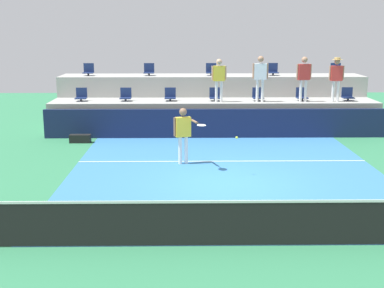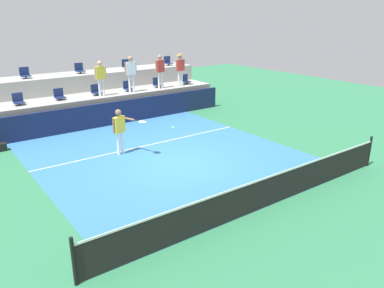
{
  "view_description": "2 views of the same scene",
  "coord_description": "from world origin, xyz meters",
  "px_view_note": "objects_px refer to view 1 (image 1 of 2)",
  "views": [
    {
      "loc": [
        -1.17,
        -13.14,
        4.08
      ],
      "look_at": [
        -0.99,
        -0.61,
        1.24
      ],
      "focal_mm": 47.95,
      "sensor_mm": 36.0,
      "label": 1
    },
    {
      "loc": [
        -6.99,
        -10.3,
        5.06
      ],
      "look_at": [
        -0.33,
        -1.18,
        1.14
      ],
      "focal_mm": 35.52,
      "sensor_mm": 36.0,
      "label": 2
    }
  ],
  "objects_px": {
    "spectator_in_white": "(219,76)",
    "tennis_ball": "(237,138)",
    "stadium_chair_lower_mid_left": "(170,95)",
    "stadium_chair_lower_mid_right": "(258,95)",
    "stadium_chair_upper_right": "(273,70)",
    "stadium_chair_lower_center": "(215,95)",
    "stadium_chair_upper_far_left": "(89,70)",
    "spectator_leaning_on_rail": "(260,74)",
    "spectator_with_hat": "(336,75)",
    "stadium_chair_lower_right": "(302,95)",
    "tennis_player": "(184,130)",
    "stadium_chair_upper_far_right": "(336,70)",
    "equipment_bag": "(80,139)",
    "stadium_chair_lower_far_right": "(348,95)",
    "spectator_in_grey": "(304,75)",
    "stadium_chair_upper_left": "(149,70)",
    "stadium_chair_lower_left": "(126,95)",
    "stadium_chair_lower_far_left": "(81,96)",
    "stadium_chair_upper_center": "(211,70)"
  },
  "relations": [
    {
      "from": "stadium_chair_lower_mid_left",
      "to": "stadium_chair_lower_mid_right",
      "type": "height_order",
      "value": "same"
    },
    {
      "from": "stadium_chair_lower_mid_left",
      "to": "stadium_chair_upper_far_right",
      "type": "relative_size",
      "value": 1.0
    },
    {
      "from": "stadium_chair_lower_right",
      "to": "equipment_bag",
      "type": "relative_size",
      "value": 0.68
    },
    {
      "from": "stadium_chair_lower_mid_right",
      "to": "spectator_in_white",
      "type": "bearing_deg",
      "value": -166.5
    },
    {
      "from": "spectator_in_grey",
      "to": "spectator_with_hat",
      "type": "relative_size",
      "value": 1.01
    },
    {
      "from": "stadium_chair_lower_center",
      "to": "spectator_in_white",
      "type": "height_order",
      "value": "spectator_in_white"
    },
    {
      "from": "stadium_chair_lower_center",
      "to": "stadium_chair_upper_far_left",
      "type": "relative_size",
      "value": 1.0
    },
    {
      "from": "stadium_chair_upper_left",
      "to": "spectator_leaning_on_rail",
      "type": "distance_m",
      "value": 4.98
    },
    {
      "from": "stadium_chair_upper_far_left",
      "to": "stadium_chair_upper_right",
      "type": "distance_m",
      "value": 7.93
    },
    {
      "from": "stadium_chair_lower_right",
      "to": "stadium_chair_upper_right",
      "type": "height_order",
      "value": "stadium_chair_upper_right"
    },
    {
      "from": "stadium_chair_lower_mid_right",
      "to": "tennis_player",
      "type": "height_order",
      "value": "stadium_chair_lower_mid_right"
    },
    {
      "from": "stadium_chair_upper_center",
      "to": "spectator_in_grey",
      "type": "distance_m",
      "value": 4.13
    },
    {
      "from": "stadium_chair_lower_mid_right",
      "to": "stadium_chair_upper_far_right",
      "type": "bearing_deg",
      "value": 26.53
    },
    {
      "from": "stadium_chair_lower_mid_right",
      "to": "spectator_in_grey",
      "type": "height_order",
      "value": "spectator_in_grey"
    },
    {
      "from": "spectator_with_hat",
      "to": "spectator_in_white",
      "type": "bearing_deg",
      "value": 180.0
    },
    {
      "from": "stadium_chair_lower_left",
      "to": "stadium_chair_lower_mid_left",
      "type": "distance_m",
      "value": 1.78
    },
    {
      "from": "stadium_chair_upper_right",
      "to": "spectator_with_hat",
      "type": "distance_m",
      "value": 3.04
    },
    {
      "from": "stadium_chair_lower_far_right",
      "to": "spectator_in_grey",
      "type": "bearing_deg",
      "value": -168.53
    },
    {
      "from": "stadium_chair_lower_mid_left",
      "to": "stadium_chair_lower_far_left",
      "type": "bearing_deg",
      "value": 180.0
    },
    {
      "from": "stadium_chair_upper_right",
      "to": "equipment_bag",
      "type": "bearing_deg",
      "value": -153.19
    },
    {
      "from": "stadium_chair_upper_far_right",
      "to": "equipment_bag",
      "type": "distance_m",
      "value": 11.27
    },
    {
      "from": "spectator_in_white",
      "to": "tennis_ball",
      "type": "height_order",
      "value": "spectator_in_white"
    },
    {
      "from": "stadium_chair_lower_mid_right",
      "to": "equipment_bag",
      "type": "bearing_deg",
      "value": -163.09
    },
    {
      "from": "stadium_chair_lower_far_right",
      "to": "stadium_chair_upper_far_left",
      "type": "distance_m",
      "value": 10.85
    },
    {
      "from": "stadium_chair_lower_center",
      "to": "stadium_chair_lower_right",
      "type": "distance_m",
      "value": 3.48
    },
    {
      "from": "stadium_chair_upper_far_left",
      "to": "equipment_bag",
      "type": "relative_size",
      "value": 0.68
    },
    {
      "from": "stadium_chair_lower_center",
      "to": "spectator_in_grey",
      "type": "bearing_deg",
      "value": -6.37
    },
    {
      "from": "stadium_chair_lower_mid_right",
      "to": "spectator_leaning_on_rail",
      "type": "distance_m",
      "value": 0.96
    },
    {
      "from": "stadium_chair_lower_mid_left",
      "to": "spectator_in_white",
      "type": "height_order",
      "value": "spectator_in_white"
    },
    {
      "from": "tennis_player",
      "to": "stadium_chair_upper_center",
      "type": "bearing_deg",
      "value": 80.36
    },
    {
      "from": "stadium_chair_lower_right",
      "to": "stadium_chair_upper_far_right",
      "type": "bearing_deg",
      "value": 44.25
    },
    {
      "from": "stadium_chair_lower_far_left",
      "to": "stadium_chair_upper_far_right",
      "type": "distance_m",
      "value": 10.85
    },
    {
      "from": "stadium_chair_lower_left",
      "to": "stadium_chair_lower_far_right",
      "type": "xyz_separation_m",
      "value": [
        8.9,
        0.0,
        0.0
      ]
    },
    {
      "from": "stadium_chair_lower_mid_right",
      "to": "stadium_chair_lower_right",
      "type": "bearing_deg",
      "value": 0.0
    },
    {
      "from": "spectator_in_white",
      "to": "stadium_chair_upper_right",
      "type": "bearing_deg",
      "value": 41.49
    },
    {
      "from": "stadium_chair_lower_center",
      "to": "stadium_chair_lower_mid_right",
      "type": "relative_size",
      "value": 1.0
    },
    {
      "from": "stadium_chair_upper_far_right",
      "to": "spectator_leaning_on_rail",
      "type": "xyz_separation_m",
      "value": [
        -3.59,
        -2.18,
        0.03
      ]
    },
    {
      "from": "stadium_chair_lower_mid_left",
      "to": "stadium_chair_upper_right",
      "type": "distance_m",
      "value": 4.82
    },
    {
      "from": "stadium_chair_lower_right",
      "to": "spectator_leaning_on_rail",
      "type": "height_order",
      "value": "spectator_leaning_on_rail"
    },
    {
      "from": "stadium_chair_upper_left",
      "to": "stadium_chair_lower_far_left",
      "type": "bearing_deg",
      "value": -145.23
    },
    {
      "from": "stadium_chair_lower_mid_right",
      "to": "tennis_player",
      "type": "relative_size",
      "value": 0.3
    },
    {
      "from": "spectator_in_grey",
      "to": "stadium_chair_lower_far_right",
      "type": "bearing_deg",
      "value": 11.47
    },
    {
      "from": "stadium_chair_lower_mid_right",
      "to": "spectator_in_grey",
      "type": "relative_size",
      "value": 0.3
    },
    {
      "from": "stadium_chair_lower_center",
      "to": "stadium_chair_upper_left",
      "type": "height_order",
      "value": "stadium_chair_upper_left"
    },
    {
      "from": "stadium_chair_lower_far_right",
      "to": "stadium_chair_upper_right",
      "type": "height_order",
      "value": "stadium_chair_upper_right"
    },
    {
      "from": "stadium_chair_lower_mid_left",
      "to": "spectator_in_white",
      "type": "bearing_deg",
      "value": -11.33
    },
    {
      "from": "stadium_chair_upper_far_left",
      "to": "tennis_ball",
      "type": "distance_m",
      "value": 10.0
    },
    {
      "from": "stadium_chair_lower_mid_right",
      "to": "stadium_chair_upper_left",
      "type": "xyz_separation_m",
      "value": [
        -4.47,
        1.8,
        0.85
      ]
    },
    {
      "from": "stadium_chair_lower_right",
      "to": "spectator_in_white",
      "type": "relative_size",
      "value": 0.31
    },
    {
      "from": "stadium_chair_upper_right",
      "to": "stadium_chair_lower_right",
      "type": "bearing_deg",
      "value": -63.76
    }
  ]
}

